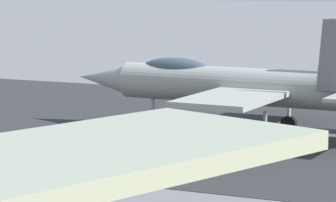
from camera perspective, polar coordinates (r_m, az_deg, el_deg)
name	(u,v)px	position (r m, az deg, el deg)	size (l,w,h in m)	color
ground_plane	(311,134)	(44.06, 8.83, -2.05)	(400.00, 400.00, 0.00)	slate
runway_strip	(311,134)	(44.05, 8.86, -2.04)	(240.00, 26.00, 0.02)	#2D2E30
fighter_jet	(244,85)	(43.44, 4.72, 1.03)	(16.64, 13.03, 5.55)	#A5A9A3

